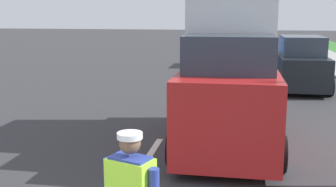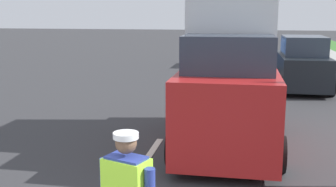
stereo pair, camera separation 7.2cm
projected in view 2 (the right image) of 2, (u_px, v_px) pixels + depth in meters
name	position (u px, v px, depth m)	size (l,w,h in m)	color
ground_plane	(211.00, 64.00, 23.62)	(96.00, 96.00, 0.00)	#333335
lane_center_line	(216.00, 56.00, 27.68)	(0.14, 46.40, 0.01)	silver
delivery_truck	(230.00, 71.00, 9.01)	(2.16, 4.60, 3.54)	red
car_outgoing_far	(244.00, 47.00, 22.50)	(1.92, 4.18, 2.25)	#1E4799
car_parked_far	(302.00, 65.00, 15.52)	(1.92, 3.85, 2.01)	black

